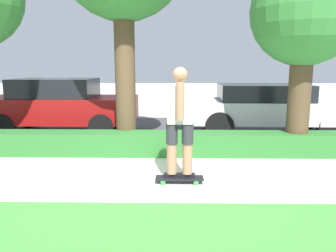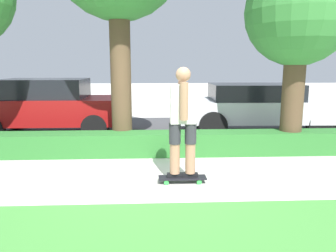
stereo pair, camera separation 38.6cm
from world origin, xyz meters
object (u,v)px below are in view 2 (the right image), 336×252
at_px(skateboard, 182,178).
at_px(skater_person, 183,120).
at_px(parked_car_front, 50,106).
at_px(parked_car_middle, 257,106).
at_px(tree_far, 298,16).

relative_size(skateboard, skater_person, 0.44).
distance_m(skateboard, parked_car_front, 5.37).
bearing_deg(skater_person, parked_car_middle, 57.75).
bearing_deg(tree_far, skater_person, -144.90).
height_order(skater_person, parked_car_front, skater_person).
relative_size(tree_far, parked_car_front, 0.96).
height_order(tree_far, parked_car_front, tree_far).
bearing_deg(skater_person, tree_far, 35.10).
height_order(skater_person, parked_car_middle, skater_person).
bearing_deg(skater_person, skateboard, -45.00).
bearing_deg(parked_car_middle, parked_car_front, -179.53).
relative_size(parked_car_front, parked_car_middle, 0.91).
distance_m(skater_person, tree_far, 3.67).
height_order(skateboard, skater_person, skater_person).
bearing_deg(parked_car_middle, tree_far, -86.24).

